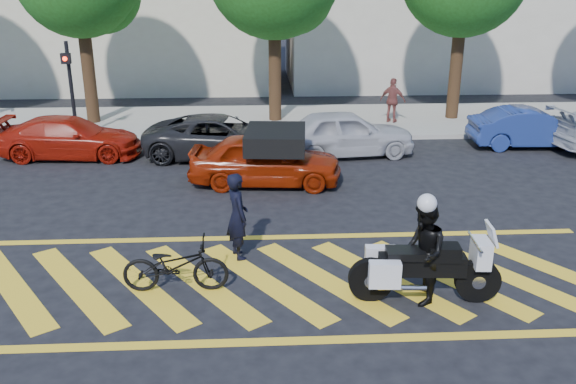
{
  "coord_description": "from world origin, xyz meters",
  "views": [
    {
      "loc": [
        -0.67,
        -9.7,
        5.21
      ],
      "look_at": [
        -0.07,
        1.77,
        1.05
      ],
      "focal_mm": 38.0,
      "sensor_mm": 36.0,
      "label": 1
    }
  ],
  "objects_px": {
    "officer_bike": "(237,216)",
    "parked_right": "(531,128)",
    "parked_mid_left": "(222,137)",
    "police_motorcycle": "(423,268)",
    "parked_left": "(70,138)",
    "bicycle": "(176,265)",
    "red_convertible": "(265,160)",
    "parked_mid_right": "(346,133)",
    "officer_moto": "(423,253)"
  },
  "relations": [
    {
      "from": "red_convertible",
      "to": "parked_mid_right",
      "type": "distance_m",
      "value": 3.48
    },
    {
      "from": "police_motorcycle",
      "to": "parked_mid_right",
      "type": "xyz_separation_m",
      "value": [
        -0.07,
        8.59,
        0.08
      ]
    },
    {
      "from": "police_motorcycle",
      "to": "parked_mid_left",
      "type": "height_order",
      "value": "parked_mid_left"
    },
    {
      "from": "officer_moto",
      "to": "parked_left",
      "type": "bearing_deg",
      "value": -133.03
    },
    {
      "from": "parked_right",
      "to": "parked_mid_right",
      "type": "bearing_deg",
      "value": 98.51
    },
    {
      "from": "police_motorcycle",
      "to": "parked_mid_left",
      "type": "distance_m",
      "value": 9.37
    },
    {
      "from": "parked_right",
      "to": "parked_mid_left",
      "type": "bearing_deg",
      "value": 96.17
    },
    {
      "from": "bicycle",
      "to": "officer_moto",
      "type": "distance_m",
      "value": 4.17
    },
    {
      "from": "police_motorcycle",
      "to": "officer_moto",
      "type": "xyz_separation_m",
      "value": [
        -0.02,
        -0.0,
        0.27
      ]
    },
    {
      "from": "officer_bike",
      "to": "police_motorcycle",
      "type": "relative_size",
      "value": 0.67
    },
    {
      "from": "parked_left",
      "to": "bicycle",
      "type": "bearing_deg",
      "value": -151.56
    },
    {
      "from": "parked_left",
      "to": "officer_bike",
      "type": "bearing_deg",
      "value": -141.69
    },
    {
      "from": "officer_moto",
      "to": "bicycle",
      "type": "bearing_deg",
      "value": -93.65
    },
    {
      "from": "red_convertible",
      "to": "parked_left",
      "type": "relative_size",
      "value": 0.94
    },
    {
      "from": "red_convertible",
      "to": "officer_bike",
      "type": "bearing_deg",
      "value": 176.91
    },
    {
      "from": "red_convertible",
      "to": "parked_left",
      "type": "distance_m",
      "value": 6.35
    },
    {
      "from": "bicycle",
      "to": "police_motorcycle",
      "type": "distance_m",
      "value": 4.17
    },
    {
      "from": "police_motorcycle",
      "to": "parked_left",
      "type": "distance_m",
      "value": 12.08
    },
    {
      "from": "parked_mid_left",
      "to": "parked_mid_right",
      "type": "xyz_separation_m",
      "value": [
        3.68,
        -0.0,
        0.07
      ]
    },
    {
      "from": "officer_bike",
      "to": "bicycle",
      "type": "bearing_deg",
      "value": 120.86
    },
    {
      "from": "officer_bike",
      "to": "parked_left",
      "type": "bearing_deg",
      "value": 16.28
    },
    {
      "from": "parked_mid_left",
      "to": "parked_left",
      "type": "bearing_deg",
      "value": 93.19
    },
    {
      "from": "police_motorcycle",
      "to": "red_convertible",
      "type": "relative_size",
      "value": 0.65
    },
    {
      "from": "officer_moto",
      "to": "parked_left",
      "type": "xyz_separation_m",
      "value": [
        -8.21,
        8.85,
        -0.28
      ]
    },
    {
      "from": "police_motorcycle",
      "to": "officer_moto",
      "type": "relative_size",
      "value": 1.44
    },
    {
      "from": "red_convertible",
      "to": "parked_mid_left",
      "type": "distance_m",
      "value": 2.79
    },
    {
      "from": "officer_moto",
      "to": "parked_right",
      "type": "distance_m",
      "value": 10.95
    },
    {
      "from": "officer_moto",
      "to": "parked_mid_left",
      "type": "height_order",
      "value": "officer_moto"
    },
    {
      "from": "parked_mid_right",
      "to": "officer_bike",
      "type": "bearing_deg",
      "value": 149.03
    },
    {
      "from": "parked_mid_right",
      "to": "bicycle",
      "type": "bearing_deg",
      "value": 146.3
    },
    {
      "from": "parked_right",
      "to": "officer_bike",
      "type": "bearing_deg",
      "value": 131.95
    },
    {
      "from": "police_motorcycle",
      "to": "parked_mid_right",
      "type": "height_order",
      "value": "parked_mid_right"
    },
    {
      "from": "parked_left",
      "to": "parked_mid_left",
      "type": "bearing_deg",
      "value": -91.08
    },
    {
      "from": "officer_bike",
      "to": "officer_moto",
      "type": "xyz_separation_m",
      "value": [
        3.08,
        -1.83,
        0.03
      ]
    },
    {
      "from": "police_motorcycle",
      "to": "parked_right",
      "type": "relative_size",
      "value": 0.68
    },
    {
      "from": "police_motorcycle",
      "to": "parked_mid_left",
      "type": "bearing_deg",
      "value": 117.68
    },
    {
      "from": "parked_mid_right",
      "to": "parked_right",
      "type": "height_order",
      "value": "parked_mid_right"
    },
    {
      "from": "parked_mid_left",
      "to": "police_motorcycle",
      "type": "bearing_deg",
      "value": -150.01
    },
    {
      "from": "officer_bike",
      "to": "police_motorcycle",
      "type": "bearing_deg",
      "value": -140.38
    },
    {
      "from": "officer_bike",
      "to": "parked_mid_right",
      "type": "distance_m",
      "value": 7.42
    },
    {
      "from": "officer_bike",
      "to": "parked_right",
      "type": "relative_size",
      "value": 0.45
    },
    {
      "from": "police_motorcycle",
      "to": "parked_mid_right",
      "type": "relative_size",
      "value": 0.63
    },
    {
      "from": "bicycle",
      "to": "police_motorcycle",
      "type": "xyz_separation_m",
      "value": [
        4.13,
        -0.56,
        0.13
      ]
    },
    {
      "from": "officer_bike",
      "to": "parked_mid_right",
      "type": "bearing_deg",
      "value": -43.98
    },
    {
      "from": "bicycle",
      "to": "officer_moto",
      "type": "relative_size",
      "value": 1.03
    },
    {
      "from": "police_motorcycle",
      "to": "red_convertible",
      "type": "distance_m",
      "value": 6.59
    },
    {
      "from": "bicycle",
      "to": "parked_left",
      "type": "height_order",
      "value": "parked_left"
    },
    {
      "from": "police_motorcycle",
      "to": "red_convertible",
      "type": "bearing_deg",
      "value": 116.4
    },
    {
      "from": "bicycle",
      "to": "red_convertible",
      "type": "bearing_deg",
      "value": -16.04
    },
    {
      "from": "bicycle",
      "to": "officer_moto",
      "type": "bearing_deg",
      "value": -97.36
    }
  ]
}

